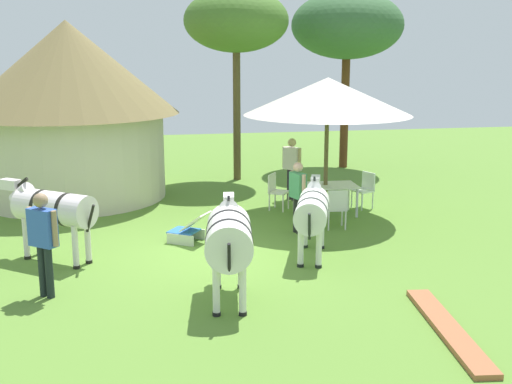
{
  "coord_description": "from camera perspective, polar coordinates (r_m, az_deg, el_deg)",
  "views": [
    {
      "loc": [
        -1.33,
        -11.87,
        3.91
      ],
      "look_at": [
        1.08,
        0.87,
        1.0
      ],
      "focal_mm": 44.77,
      "sensor_mm": 36.0,
      "label": 1
    }
  ],
  "objects": [
    {
      "name": "zebra_by_umbrella",
      "position": [
        9.98,
        -2.43,
        -4.02
      ],
      "size": [
        0.92,
        2.15,
        1.59
      ],
      "rotation": [
        0.0,
        0.0,
        6.14
      ],
      "color": "silver",
      "rests_on": "ground_plane"
    },
    {
      "name": "guest_beside_umbrella",
      "position": [
        16.77,
        3.21,
        2.59
      ],
      "size": [
        0.44,
        0.47,
        1.65
      ],
      "rotation": [
        0.0,
        0.0,
        5.41
      ],
      "color": "black",
      "rests_on": "ground_plane"
    },
    {
      "name": "zebra_nearest_camera",
      "position": [
        12.18,
        5.05,
        -1.6
      ],
      "size": [
        1.07,
        2.14,
        1.46
      ],
      "rotation": [
        0.0,
        0.0,
        5.95
      ],
      "color": "silver",
      "rests_on": "ground_plane"
    },
    {
      "name": "acacia_tree_right_background",
      "position": [
        21.54,
        8.15,
        14.47
      ],
      "size": [
        3.63,
        3.63,
        5.76
      ],
      "color": "#57321A",
      "rests_on": "ground_plane"
    },
    {
      "name": "standing_watcher",
      "position": [
        10.66,
        -18.49,
        -3.69
      ],
      "size": [
        0.5,
        0.46,
        1.72
      ],
      "rotation": [
        0.0,
        0.0,
        -0.68
      ],
      "color": "black",
      "rests_on": "ground_plane"
    },
    {
      "name": "patio_dining_table",
      "position": [
        15.38,
        6.22,
        0.36
      ],
      "size": [
        1.52,
        0.91,
        0.74
      ],
      "rotation": [
        0.0,
        0.0,
        -0.05
      ],
      "color": "silver",
      "rests_on": "ground_plane"
    },
    {
      "name": "ground_plane",
      "position": [
        12.57,
        -4.11,
        -5.51
      ],
      "size": [
        36.0,
        36.0,
        0.0
      ],
      "primitive_type": "plane",
      "color": "#598330"
    },
    {
      "name": "patio_chair_near_lawn",
      "position": [
        16.22,
        9.73,
        0.4
      ],
      "size": [
        0.55,
        0.57,
        0.9
      ],
      "rotation": [
        0.0,
        0.0,
        -4.33
      ],
      "color": "white",
      "rests_on": "ground_plane"
    },
    {
      "name": "guest_behind_table",
      "position": [
        13.72,
        3.75,
        0.11
      ],
      "size": [
        0.31,
        0.54,
        1.56
      ],
      "rotation": [
        0.0,
        0.0,
        5.01
      ],
      "color": "#232523",
      "rests_on": "ground_plane"
    },
    {
      "name": "shade_umbrella",
      "position": [
        15.07,
        6.42,
        8.48
      ],
      "size": [
        3.94,
        3.94,
        3.27
      ],
      "color": "brown",
      "rests_on": "ground_plane"
    },
    {
      "name": "patio_chair_east_end",
      "position": [
        14.19,
        7.21,
        -1.28
      ],
      "size": [
        0.48,
        0.46,
        0.9
      ],
      "rotation": [
        0.0,
        0.0,
        -0.1
      ],
      "color": "white",
      "rests_on": "ground_plane"
    },
    {
      "name": "patio_chair_near_hut",
      "position": [
        15.82,
        1.79,
        0.27
      ],
      "size": [
        0.59,
        0.6,
        0.9
      ],
      "rotation": [
        0.0,
        0.0,
        -2.17
      ],
      "color": "white",
      "rests_on": "ground_plane"
    },
    {
      "name": "acacia_tree_far_lawn",
      "position": [
        19.23,
        -1.78,
        14.98
      ],
      "size": [
        3.07,
        3.07,
        5.65
      ],
      "color": "brown",
      "rests_on": "ground_plane"
    },
    {
      "name": "brick_patio_kerb",
      "position": [
        9.64,
        16.77,
        -11.6
      ],
      "size": [
        0.7,
        2.82,
        0.08
      ],
      "primitive_type": "cube",
      "rotation": [
        0.0,
        0.0,
        1.45
      ],
      "color": "#A15E3B",
      "rests_on": "ground_plane"
    },
    {
      "name": "zebra_toward_hut",
      "position": [
        12.45,
        -17.76,
        -1.43
      ],
      "size": [
        1.91,
        1.58,
        1.56
      ],
      "rotation": [
        0.0,
        0.0,
        0.92
      ],
      "color": "silver",
      "rests_on": "ground_plane"
    },
    {
      "name": "thatched_hut",
      "position": [
        17.56,
        -16.28,
        7.6
      ],
      "size": [
        5.69,
        5.69,
        4.65
      ],
      "rotation": [
        0.0,
        0.0,
        2.58
      ],
      "color": "beige",
      "rests_on": "ground_plane"
    },
    {
      "name": "striped_lounge_chair",
      "position": [
        13.29,
        -6.05,
        -3.38
      ],
      "size": [
        0.95,
        0.87,
        0.65
      ],
      "rotation": [
        0.0,
        0.0,
        1.0
      ],
      "color": "#2A67B8",
      "rests_on": "ground_plane"
    }
  ]
}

